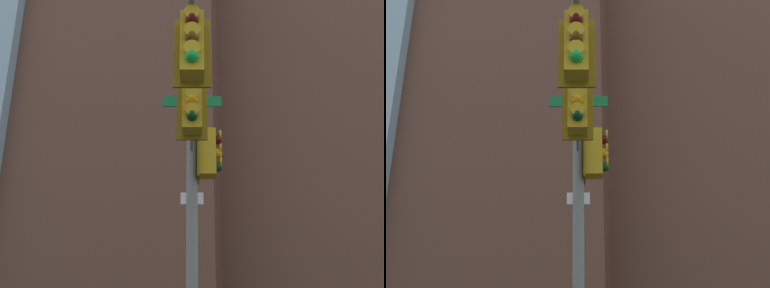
{
  "view_description": "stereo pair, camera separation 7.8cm",
  "coord_description": "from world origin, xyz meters",
  "views": [
    {
      "loc": [
        10.47,
        1.32,
        1.43
      ],
      "look_at": [
        1.07,
        -0.22,
        5.57
      ],
      "focal_mm": 52.11,
      "sensor_mm": 36.0,
      "label": 1
    },
    {
      "loc": [
        10.46,
        1.4,
        1.43
      ],
      "look_at": [
        1.07,
        -0.22,
        5.57
      ],
      "focal_mm": 52.11,
      "sensor_mm": 36.0,
      "label": 2
    }
  ],
  "objects": [
    {
      "name": "signal_pole_assembly",
      "position": [
        1.28,
        -0.13,
        4.99
      ],
      "size": [
        5.27,
        1.45,
        7.19
      ],
      "rotation": [
        0.0,
        0.0,
        0.16
      ],
      "color": "slate",
      "rests_on": "ground_plane"
    },
    {
      "name": "building_brick_nearside",
      "position": [
        -40.79,
        3.74,
        23.97
      ],
      "size": [
        23.35,
        19.82,
        47.94
      ],
      "primitive_type": "cube",
      "color": "brown",
      "rests_on": "ground_plane"
    },
    {
      "name": "building_brick_midblock",
      "position": [
        -35.91,
        -12.63,
        18.86
      ],
      "size": [
        22.32,
        19.38,
        37.72
      ],
      "primitive_type": "cube",
      "color": "brown",
      "rests_on": "ground_plane"
    }
  ]
}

